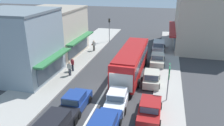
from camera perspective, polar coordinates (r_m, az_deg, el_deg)
name	(u,v)px	position (r m, az deg, el deg)	size (l,w,h in m)	color
ground_plane	(105,90)	(22.27, -1.85, -7.16)	(140.00, 140.00, 0.00)	#353538
lane_centre_line	(114,75)	(25.74, 0.58, -3.06)	(0.20, 28.00, 0.01)	silver
sidewalk_left	(68,63)	(29.61, -11.40, -0.04)	(5.20, 44.00, 0.14)	#A39E96
kerb_right	(168,73)	(26.98, 14.52, -2.48)	(2.80, 44.00, 0.12)	#A39E96
shopfront_corner_near	(18,45)	(26.17, -23.34, 4.37)	(8.66, 7.13, 7.56)	#84939E
shopfront_mid_block	(55,32)	(32.99, -14.76, 7.87)	(8.24, 8.73, 6.77)	beige
building_right_far	(206,17)	(38.96, 23.25, 11.02)	(10.08, 13.76, 9.70)	#B2A38E
city_bus	(131,60)	(25.09, 5.11, 0.82)	(2.90, 10.91, 3.23)	red
wagon_adjacent_lane_trail	(55,126)	(16.73, -14.66, -15.54)	(2.06, 4.56, 1.58)	black
sedan_behind_bus_near	(75,102)	(19.30, -9.65, -10.03)	(1.91, 4.20, 1.47)	navy
sedan_adjacent_lane_lead	(117,99)	(19.53, 1.41, -9.29)	(2.03, 4.27, 1.47)	silver
parked_sedan_kerb_front	(150,110)	(18.32, 9.82, -11.88)	(1.91, 4.21, 1.47)	maroon
parked_hatchback_kerb_second	(151,78)	(23.60, 10.27, -3.88)	(1.91, 3.75, 1.54)	#B7B29E
parked_sedan_kerb_third	(157,59)	(29.35, 11.76, 0.97)	(1.96, 4.23, 1.47)	#B7B29E
parked_wagon_kerb_rear	(159,46)	(35.02, 12.09, 4.38)	(1.94, 4.50, 1.58)	#9EA3A8
traffic_light_downstreet	(109,26)	(38.60, -0.71, 9.61)	(0.32, 0.24, 4.20)	gray
directional_road_sign	(169,74)	(19.82, 14.68, -2.92)	(0.10, 1.40, 3.60)	gray
pedestrian_with_handbag_near	(94,45)	(33.79, -4.77, 4.74)	(0.66, 0.31, 1.63)	#4C4742
pedestrian_browsing_midblock	(70,68)	(25.37, -11.04, -1.24)	(0.57, 0.24, 1.63)	#232838
pedestrian_far_walker	(72,64)	(26.57, -10.30, -0.15)	(0.52, 0.35, 1.63)	#232838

